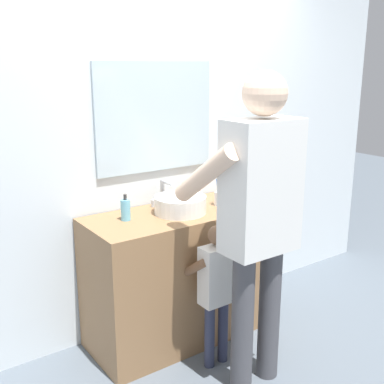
# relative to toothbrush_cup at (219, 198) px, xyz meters

# --- Properties ---
(ground_plane) EXTENTS (14.00, 14.00, 0.00)m
(ground_plane) POSITION_rel_toothbrush_cup_xyz_m (-0.31, -0.27, -0.94)
(ground_plane) COLOR slate
(back_wall) EXTENTS (4.40, 0.10, 2.70)m
(back_wall) POSITION_rel_toothbrush_cup_xyz_m (-0.31, 0.35, 0.41)
(back_wall) COLOR silver
(back_wall) RESTS_ON ground
(vanity_cabinet) EXTENTS (1.22, 0.54, 0.89)m
(vanity_cabinet) POSITION_rel_toothbrush_cup_xyz_m (-0.31, 0.03, -0.50)
(vanity_cabinet) COLOR olive
(vanity_cabinet) RESTS_ON ground
(sink_basin) EXTENTS (0.33, 0.33, 0.11)m
(sink_basin) POSITION_rel_toothbrush_cup_xyz_m (-0.31, 0.01, 0.00)
(sink_basin) COLOR silver
(sink_basin) RESTS_ON vanity_cabinet
(faucet) EXTENTS (0.18, 0.14, 0.18)m
(faucet) POSITION_rel_toothbrush_cup_xyz_m (-0.31, 0.21, 0.03)
(faucet) COLOR #B7BABF
(faucet) RESTS_ON vanity_cabinet
(toothbrush_cup) EXTENTS (0.07, 0.07, 0.21)m
(toothbrush_cup) POSITION_rel_toothbrush_cup_xyz_m (0.00, 0.00, 0.00)
(toothbrush_cup) COLOR silver
(toothbrush_cup) RESTS_ON vanity_cabinet
(soap_bottle) EXTENTS (0.06, 0.06, 0.17)m
(soap_bottle) POSITION_rel_toothbrush_cup_xyz_m (-0.67, 0.08, 0.01)
(soap_bottle) COLOR #66B2D1
(soap_bottle) RESTS_ON vanity_cabinet
(child_toddler) EXTENTS (0.28, 0.28, 0.91)m
(child_toddler) POSITION_rel_toothbrush_cup_xyz_m (-0.31, -0.37, -0.40)
(child_toddler) COLOR #2D334C
(child_toddler) RESTS_ON ground
(adult_parent) EXTENTS (0.56, 0.58, 1.79)m
(adult_parent) POSITION_rel_toothbrush_cup_xyz_m (-0.23, -0.63, 0.13)
(adult_parent) COLOR #47474C
(adult_parent) RESTS_ON ground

